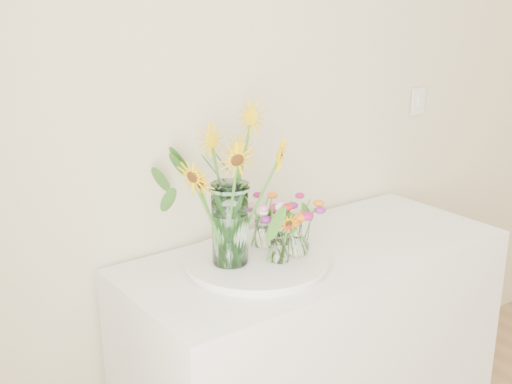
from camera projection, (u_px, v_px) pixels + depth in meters
counter at (314, 361)px, 2.39m from camera, size 1.40×0.60×0.90m
tray at (256, 263)px, 2.11m from camera, size 0.45×0.45×0.02m
mason_jar at (230, 224)px, 2.03m from camera, size 0.14×0.14×0.27m
sunflower_bouquet at (229, 186)px, 2.00m from camera, size 0.73×0.73×0.53m
small_vase_a at (280, 247)px, 2.07m from camera, size 0.07×0.07×0.11m
wildflower_posy_a at (280, 234)px, 2.06m from camera, size 0.17×0.17×0.20m
small_vase_b at (297, 239)px, 2.13m from camera, size 0.10×0.10×0.12m
wildflower_posy_b at (298, 227)px, 2.11m from camera, size 0.21×0.21×0.21m
small_vase_c at (263, 233)px, 2.20m from camera, size 0.08×0.08×0.10m
wildflower_posy_c at (264, 221)px, 2.18m from camera, size 0.18×0.18×0.19m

